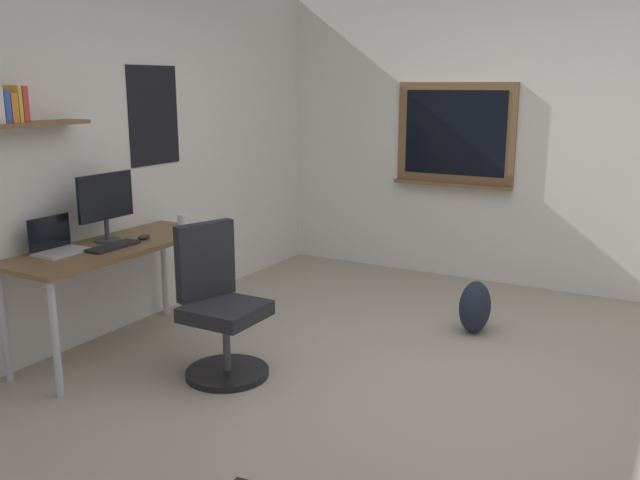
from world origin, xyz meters
name	(u,v)px	position (x,y,z in m)	size (l,w,h in m)	color
ground_plane	(433,388)	(0.00, 0.00, 0.00)	(5.20, 5.20, 0.00)	#9E9384
wall_back	(122,151)	(-0.01, 2.45, 1.30)	(5.00, 0.30, 2.60)	silver
wall_right	(534,141)	(2.45, 0.03, 1.30)	(0.22, 5.00, 2.60)	silver
desk	(115,255)	(-0.48, 2.08, 0.67)	(1.53, 0.57, 0.75)	brown
office_chair	(220,311)	(-0.45, 1.24, 0.41)	(0.52, 0.54, 0.95)	black
laptop	(57,244)	(-0.83, 2.22, 0.80)	(0.31, 0.21, 0.23)	#ADAFB5
monitor_primary	(106,202)	(-0.45, 2.17, 1.02)	(0.46, 0.17, 0.46)	#38383D
keyboard	(113,246)	(-0.56, 2.01, 0.76)	(0.37, 0.13, 0.02)	black
computer_mouse	(144,237)	(-0.28, 2.01, 0.76)	(0.10, 0.06, 0.03)	#262628
coffee_mug	(183,221)	(0.18, 2.06, 0.79)	(0.08, 0.08, 0.09)	silver
backpack	(475,307)	(1.04, 0.07, 0.19)	(0.32, 0.22, 0.38)	#1E2333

